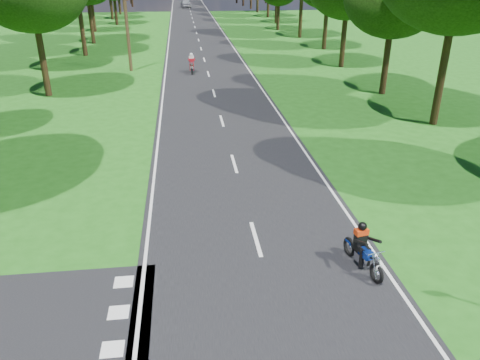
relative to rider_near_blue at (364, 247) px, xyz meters
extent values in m
plane|color=#1D5714|center=(-2.67, -0.15, -0.70)|extent=(160.00, 160.00, 0.00)
cube|color=black|center=(-2.67, 49.85, -0.69)|extent=(7.00, 140.00, 0.02)
cube|color=silver|center=(-2.67, 1.85, -0.67)|extent=(0.12, 2.00, 0.01)
cube|color=silver|center=(-2.67, 7.85, -0.67)|extent=(0.12, 2.00, 0.01)
cube|color=silver|center=(-2.67, 13.85, -0.67)|extent=(0.12, 2.00, 0.01)
cube|color=silver|center=(-2.67, 19.85, -0.67)|extent=(0.12, 2.00, 0.01)
cube|color=silver|center=(-2.67, 25.85, -0.67)|extent=(0.12, 2.00, 0.01)
cube|color=silver|center=(-2.67, 31.85, -0.67)|extent=(0.12, 2.00, 0.01)
cube|color=silver|center=(-2.67, 37.85, -0.67)|extent=(0.12, 2.00, 0.01)
cube|color=silver|center=(-2.67, 43.85, -0.67)|extent=(0.12, 2.00, 0.01)
cube|color=silver|center=(-2.67, 49.85, -0.67)|extent=(0.12, 2.00, 0.01)
cube|color=silver|center=(-2.67, 55.85, -0.67)|extent=(0.12, 2.00, 0.01)
cube|color=silver|center=(-2.67, 61.85, -0.67)|extent=(0.12, 2.00, 0.01)
cube|color=silver|center=(-2.67, 67.85, -0.67)|extent=(0.12, 2.00, 0.01)
cube|color=silver|center=(-2.67, 73.85, -0.67)|extent=(0.12, 2.00, 0.01)
cube|color=silver|center=(-2.67, 79.85, -0.67)|extent=(0.12, 2.00, 0.01)
cube|color=silver|center=(-2.67, 85.85, -0.67)|extent=(0.12, 2.00, 0.01)
cube|color=silver|center=(-2.67, 91.85, -0.67)|extent=(0.12, 2.00, 0.01)
cube|color=silver|center=(-2.67, 97.85, -0.67)|extent=(0.12, 2.00, 0.01)
cube|color=silver|center=(-2.67, 103.85, -0.67)|extent=(0.12, 2.00, 0.01)
cube|color=silver|center=(-2.67, 109.85, -0.67)|extent=(0.12, 2.00, 0.01)
cube|color=silver|center=(-5.97, 49.85, -0.67)|extent=(0.10, 140.00, 0.01)
cube|color=silver|center=(0.63, 49.85, -0.67)|extent=(0.10, 140.00, 0.01)
cube|color=silver|center=(-6.47, -2.25, -0.67)|extent=(0.50, 0.50, 0.01)
cube|color=silver|center=(-6.47, -1.05, -0.67)|extent=(0.50, 0.50, 0.01)
cube|color=silver|center=(-6.47, 0.15, -0.67)|extent=(0.50, 0.50, 0.01)
cylinder|color=black|center=(-13.24, 20.61, 1.26)|extent=(0.40, 0.40, 3.91)
cylinder|color=black|center=(-15.60, 29.03, 1.20)|extent=(0.40, 0.40, 3.79)
cylinder|color=black|center=(-13.49, 35.45, 1.46)|extent=(0.40, 0.40, 4.32)
cylinder|color=black|center=(-13.93, 42.94, 1.50)|extent=(0.40, 0.40, 4.40)
cylinder|color=black|center=(-15.28, 52.63, 0.90)|extent=(0.40, 0.40, 3.20)
cylinder|color=black|center=(-13.42, 60.00, 0.91)|extent=(0.40, 0.40, 3.22)
cylinder|color=black|center=(-14.96, 67.76, 1.11)|extent=(0.40, 0.40, 3.61)
cylinder|color=black|center=(-14.61, 75.59, 0.64)|extent=(0.40, 0.40, 2.67)
cylinder|color=black|center=(-14.85, 84.75, 0.85)|extent=(0.40, 0.40, 3.09)
cylinder|color=black|center=(8.40, 12.05, 1.58)|extent=(0.40, 0.40, 4.56)
cylinder|color=black|center=(8.26, 18.54, 1.05)|extent=(0.40, 0.40, 3.49)
cylinder|color=black|center=(8.40, 27.43, 1.15)|extent=(0.40, 0.40, 3.69)
cylinder|color=black|center=(9.50, 36.26, 1.17)|extent=(0.40, 0.40, 3.74)
cylinder|color=black|center=(9.05, 44.57, 1.62)|extent=(0.40, 0.40, 4.64)
cylinder|color=black|center=(7.88, 51.77, 0.76)|extent=(0.40, 0.40, 2.91)
cylinder|color=black|center=(9.10, 59.25, 1.24)|extent=(0.40, 0.40, 3.88)
cylinder|color=black|center=(9.43, 67.72, 1.39)|extent=(0.40, 0.40, 4.18)
cylinder|color=#382616|center=(-8.67, 27.85, 3.30)|extent=(0.26, 0.26, 8.00)
imported|color=#A7A9AE|center=(-3.31, 88.10, 0.09)|extent=(2.24, 4.66, 1.54)
camera|label=1|loc=(-4.64, -10.24, 6.94)|focal=35.00mm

